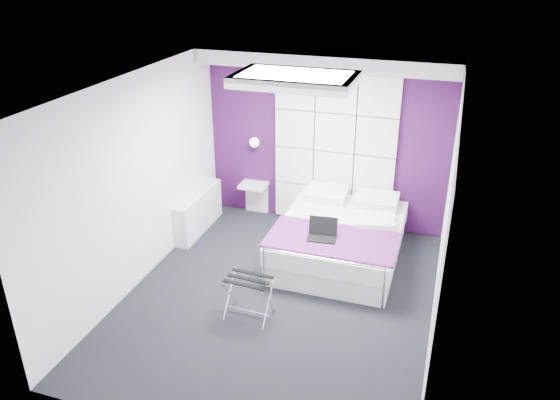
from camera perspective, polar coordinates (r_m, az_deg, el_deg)
name	(u,v)px	position (r m, az deg, el deg)	size (l,w,h in m)	color
floor	(279,298)	(6.75, -0.15, -10.18)	(4.40, 4.40, 0.00)	black
ceiling	(278,86)	(5.66, -0.18, 11.83)	(4.40, 4.40, 0.00)	white
wall_back	(326,141)	(8.06, 4.78, 6.20)	(3.60, 3.60, 0.00)	silver
wall_left	(138,182)	(6.83, -14.66, 1.86)	(4.40, 4.40, 0.00)	silver
wall_right	(445,225)	(5.84, 16.86, -2.50)	(4.40, 4.40, 0.00)	silver
accent_wall	(325,141)	(8.05, 4.77, 6.18)	(3.58, 0.02, 2.58)	#350D3B
soffit	(324,61)	(7.52, 4.65, 14.29)	(3.58, 0.50, 0.20)	silver
headboard	(334,151)	(8.02, 5.69, 5.07)	(1.80, 0.08, 2.30)	silver
skylight	(295,78)	(6.23, 1.60, 12.58)	(1.36, 0.86, 0.12)	white
wall_lamp	(255,141)	(8.25, -2.61, 6.13)	(0.15, 0.15, 0.15)	white
radiator	(198,212)	(8.21, -8.54, -1.22)	(0.22, 1.20, 0.60)	silver
bed	(340,239)	(7.44, 6.28, -4.07)	(1.64, 1.97, 0.69)	silver
nightstand	(254,185)	(8.48, -2.78, 1.53)	(0.42, 0.33, 0.05)	silver
luggage_rack	(249,297)	(6.34, -3.27, -10.08)	(0.51, 0.37, 0.50)	silver
laptop	(323,233)	(6.90, 4.50, -3.43)	(0.36, 0.26, 0.26)	black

